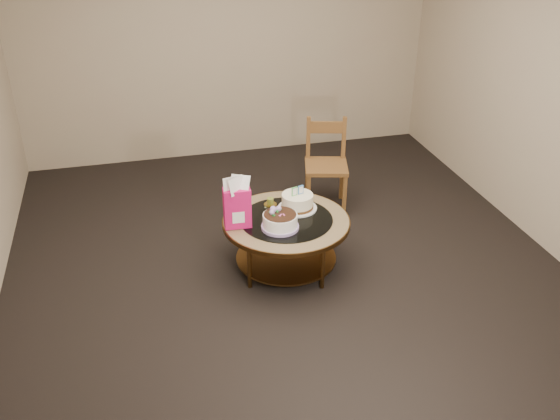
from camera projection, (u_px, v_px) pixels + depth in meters
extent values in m
plane|color=black|center=(286.00, 267.00, 5.16)|extent=(5.00, 5.00, 0.00)
cube|color=tan|center=(227.00, 39.00, 6.67)|extent=(4.50, 0.02, 2.60)
cube|color=tan|center=(452.00, 337.00, 2.41)|extent=(4.50, 0.02, 2.60)
cube|color=tan|center=(556.00, 94.00, 5.03)|extent=(0.02, 5.00, 2.60)
cylinder|color=brown|center=(319.00, 228.00, 5.31)|extent=(0.04, 0.04, 0.42)
cylinder|color=brown|center=(253.00, 228.00, 5.31)|extent=(0.04, 0.04, 0.42)
cylinder|color=brown|center=(249.00, 265.00, 4.82)|extent=(0.04, 0.04, 0.42)
cylinder|color=brown|center=(323.00, 265.00, 4.81)|extent=(0.04, 0.04, 0.42)
cylinder|color=brown|center=(286.00, 257.00, 5.12)|extent=(0.82, 0.82, 0.02)
cylinder|color=brown|center=(286.00, 222.00, 4.96)|extent=(1.02, 1.02, 0.04)
cylinder|color=#967E53|center=(286.00, 220.00, 4.95)|extent=(1.00, 1.00, 0.01)
cylinder|color=black|center=(286.00, 219.00, 4.95)|extent=(0.74, 0.74, 0.01)
cylinder|color=#AC8FCA|center=(280.00, 227.00, 4.81)|extent=(0.29, 0.29, 0.02)
cylinder|color=white|center=(280.00, 221.00, 4.79)|extent=(0.27, 0.27, 0.12)
cylinder|color=black|center=(280.00, 214.00, 4.76)|extent=(0.25, 0.25, 0.01)
sphere|color=#AC8FCA|center=(273.00, 209.00, 4.79)|extent=(0.05, 0.05, 0.05)
sphere|color=#AC8FCA|center=(279.00, 209.00, 4.80)|extent=(0.05, 0.05, 0.05)
sphere|color=#AC8FCA|center=(272.00, 212.00, 4.75)|extent=(0.04, 0.04, 0.04)
cone|color=#1D6F29|center=(278.00, 212.00, 4.78)|extent=(0.03, 0.03, 0.02)
cone|color=#1D6F29|center=(270.00, 212.00, 4.78)|extent=(0.04, 0.04, 0.02)
cone|color=#1D6F29|center=(281.00, 209.00, 4.82)|extent=(0.04, 0.04, 0.02)
cone|color=#1D6F29|center=(274.00, 215.00, 4.73)|extent=(0.04, 0.04, 0.02)
cylinder|color=white|center=(297.00, 208.00, 5.09)|extent=(0.32, 0.32, 0.01)
cylinder|color=#492C15|center=(297.00, 206.00, 5.08)|extent=(0.26, 0.26, 0.02)
cylinder|color=white|center=(297.00, 200.00, 5.06)|extent=(0.26, 0.26, 0.10)
cube|color=#4EB756|center=(294.00, 191.00, 5.00)|extent=(0.05, 0.02, 0.07)
cube|color=white|center=(294.00, 191.00, 5.00)|extent=(0.04, 0.02, 0.06)
cube|color=#3B7CCB|center=(301.00, 190.00, 5.03)|extent=(0.05, 0.02, 0.07)
cube|color=white|center=(301.00, 190.00, 5.03)|extent=(0.04, 0.02, 0.06)
cube|color=#DE146F|center=(237.00, 208.00, 4.77)|extent=(0.21, 0.12, 0.32)
cube|color=white|center=(238.00, 214.00, 4.80)|extent=(0.10, 0.12, 0.09)
cube|color=#E9D560|center=(270.00, 205.00, 5.14)|extent=(0.11, 0.11, 0.01)
cylinder|color=gold|center=(270.00, 204.00, 5.13)|extent=(0.11, 0.11, 0.01)
cylinder|color=olive|center=(270.00, 201.00, 5.12)|extent=(0.05, 0.05, 0.05)
cylinder|color=black|center=(270.00, 198.00, 5.10)|extent=(0.00, 0.00, 0.01)
cube|color=brown|center=(326.00, 167.00, 5.90)|extent=(0.48, 0.48, 0.04)
cube|color=brown|center=(308.00, 195.00, 5.85)|extent=(0.05, 0.05, 0.42)
cube|color=brown|center=(344.00, 195.00, 5.85)|extent=(0.05, 0.05, 0.42)
cube|color=brown|center=(307.00, 179.00, 6.15)|extent=(0.05, 0.05, 0.42)
cube|color=brown|center=(342.00, 179.00, 6.15)|extent=(0.05, 0.05, 0.42)
cube|color=brown|center=(308.00, 138.00, 5.95)|extent=(0.05, 0.05, 0.43)
cube|color=brown|center=(344.00, 139.00, 5.94)|extent=(0.05, 0.05, 0.43)
cube|color=brown|center=(326.00, 127.00, 5.89)|extent=(0.34, 0.11, 0.11)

